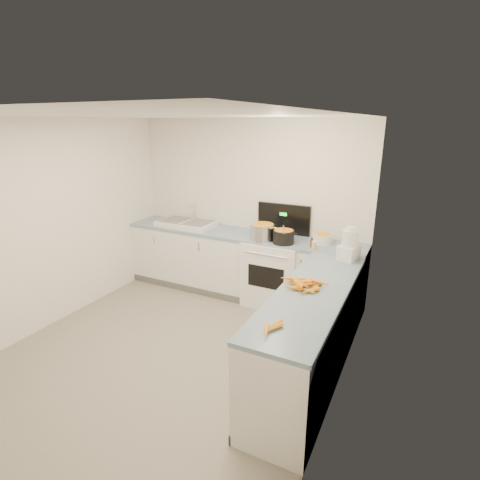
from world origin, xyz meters
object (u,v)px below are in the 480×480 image
at_px(stove, 275,271).
at_px(sink, 187,223).
at_px(steel_pot, 262,233).
at_px(mixing_bowl, 322,239).
at_px(extract_bottle, 312,244).
at_px(spice_jar, 314,246).
at_px(black_pot, 283,238).
at_px(food_processor, 349,246).

bearing_deg(stove, sink, 179.38).
distance_m(steel_pot, mixing_bowl, 0.78).
xyz_separation_m(mixing_bowl, extract_bottle, (-0.07, -0.23, -0.01)).
relative_size(sink, spice_jar, 9.01).
bearing_deg(black_pot, spice_jar, -11.14).
bearing_deg(food_processor, steel_pot, 167.94).
relative_size(mixing_bowl, spice_jar, 2.65).
bearing_deg(black_pot, food_processor, -15.24).
distance_m(stove, steel_pot, 0.60).
bearing_deg(stove, spice_jar, -21.56).
distance_m(extract_bottle, spice_jar, 0.10).
distance_m(sink, extract_bottle, 1.99).
bearing_deg(steel_pot, extract_bottle, -1.25).
relative_size(steel_pot, mixing_bowl, 1.27).
bearing_deg(extract_bottle, spice_jar, -58.79).
xyz_separation_m(sink, black_pot, (1.61, -0.16, 0.04)).
bearing_deg(stove, food_processor, -20.48).
bearing_deg(sink, steel_pot, -6.56).
xyz_separation_m(black_pot, extract_bottle, (0.38, -0.00, -0.03)).
xyz_separation_m(stove, extract_bottle, (0.54, -0.15, 0.52)).
relative_size(black_pot, mixing_bowl, 1.08).
bearing_deg(extract_bottle, black_pot, 179.77).
distance_m(sink, steel_pot, 1.32).
bearing_deg(black_pot, sink, 174.19).
relative_size(steel_pot, extract_bottle, 3.24).
xyz_separation_m(black_pot, spice_jar, (0.43, -0.08, -0.03)).
xyz_separation_m(stove, food_processor, (1.03, -0.39, 0.63)).
bearing_deg(black_pot, mixing_bowl, 27.06).
height_order(stove, steel_pot, stove).
bearing_deg(steel_pot, sink, 173.44).
height_order(steel_pot, extract_bottle, steel_pot).
height_order(extract_bottle, spice_jar, extract_bottle).
bearing_deg(spice_jar, black_pot, 168.86).
xyz_separation_m(steel_pot, food_processor, (1.17, -0.25, 0.07)).
distance_m(stove, mixing_bowl, 0.81).
relative_size(stove, steel_pot, 4.22).
distance_m(stove, black_pot, 0.59).
height_order(steel_pot, mixing_bowl, steel_pot).
relative_size(sink, black_pot, 3.15).
distance_m(steel_pot, extract_bottle, 0.68).
height_order(spice_jar, food_processor, food_processor).
bearing_deg(steel_pot, spice_jar, -7.60).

